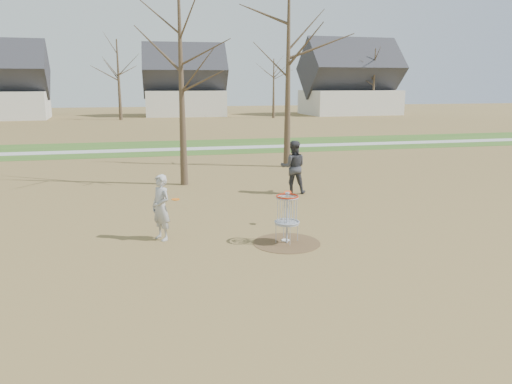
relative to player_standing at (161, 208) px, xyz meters
The scene contains 11 objects.
ground 3.51m from the player_standing, 18.21° to the right, with size 160.00×160.00×0.00m, color brown.
green_band 20.22m from the player_standing, 80.81° to the left, with size 160.00×8.00×0.01m, color #2D5119.
footpath 19.23m from the player_standing, 80.33° to the left, with size 160.00×1.50×0.01m, color #9E9E99.
dirt_circle 3.51m from the player_standing, 18.21° to the right, with size 1.80×1.80×0.01m, color #47331E.
player_standing is the anchor object (origin of this frame).
player_throwing 7.10m from the player_standing, 42.98° to the left, with size 0.99×0.77×2.04m, color #35353A.
disc_grounded 3.48m from the player_standing, 15.10° to the right, with size 0.22×0.22×0.02m, color silver.
discs_in_play 2.15m from the player_standing, ahead, with size 3.56×0.93×0.18m.
disc_golf_basket 3.40m from the player_standing, 18.21° to the right, with size 0.64×0.64×1.35m.
bare_trees 35.37m from the player_standing, 81.80° to the left, with size 52.62×44.98×9.00m.
houses_row 52.11m from the player_standing, 81.67° to the left, with size 56.51×10.01×7.26m.
Camera 1 is at (-3.61, -12.21, 4.18)m, focal length 35.00 mm.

